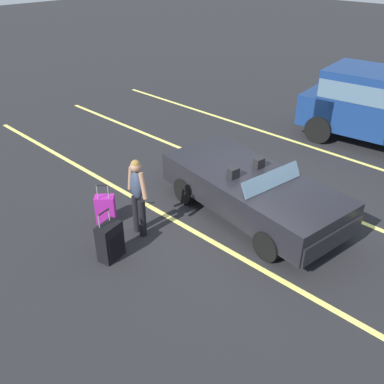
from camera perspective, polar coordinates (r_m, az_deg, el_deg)
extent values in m
plane|color=black|center=(9.26, 7.87, -2.97)|extent=(80.00, 80.00, 0.00)
cube|color=#EAE066|center=(8.40, 2.43, -6.59)|extent=(18.00, 0.12, 0.01)
cube|color=#EAE066|center=(10.26, 12.50, 0.16)|extent=(18.00, 0.12, 0.01)
cube|color=#EAE066|center=(12.44, 19.26, 4.71)|extent=(18.00, 0.12, 0.01)
cube|color=black|center=(8.94, 8.14, 0.35)|extent=(4.31, 2.34, 0.64)
cube|color=black|center=(8.24, 15.14, -4.31)|extent=(1.54, 1.85, 0.38)
cube|color=slate|center=(8.41, 10.83, 1.72)|extent=(0.41, 1.56, 0.31)
cube|color=black|center=(9.10, 9.08, 3.92)|extent=(0.19, 0.24, 0.22)
cube|color=black|center=(8.62, 5.65, 2.60)|extent=(0.19, 0.24, 0.22)
cylinder|color=black|center=(8.99, 17.39, -3.06)|extent=(0.63, 0.31, 0.60)
cylinder|color=black|center=(7.91, 10.32, -7.15)|extent=(0.63, 0.31, 0.60)
cylinder|color=black|center=(10.38, 6.24, 2.99)|extent=(0.63, 0.31, 0.60)
cylinder|color=black|center=(9.45, -0.93, 0.22)|extent=(0.63, 0.31, 0.60)
cube|color=black|center=(7.90, -11.10, -6.63)|extent=(0.37, 0.53, 0.74)
cube|color=black|center=(7.85, -10.24, -7.32)|extent=(0.10, 0.38, 0.41)
cylinder|color=gray|center=(7.74, -11.24, -3.02)|extent=(0.02, 0.02, 0.25)
cylinder|color=gray|center=(7.59, -12.56, -3.95)|extent=(0.02, 0.02, 0.25)
cylinder|color=black|center=(7.60, -11.99, -2.70)|extent=(0.08, 0.26, 0.03)
sphere|color=black|center=(8.27, -10.64, -7.73)|extent=(0.04, 0.04, 0.04)
sphere|color=black|center=(8.08, -12.22, -8.95)|extent=(0.04, 0.04, 0.04)
cube|color=#991E8C|center=(8.95, -11.70, -2.31)|extent=(0.45, 0.46, 0.62)
cube|color=#721669|center=(9.08, -11.57, -2.11)|extent=(0.23, 0.25, 0.34)
cylinder|color=gray|center=(8.67, -12.79, 0.00)|extent=(0.03, 0.03, 0.30)
cylinder|color=gray|center=(8.63, -11.36, 0.04)|extent=(0.03, 0.03, 0.30)
cylinder|color=black|center=(8.58, -12.18, 0.89)|extent=(0.17, 0.18, 0.03)
sphere|color=black|center=(9.05, -12.46, -4.18)|extent=(0.04, 0.04, 0.04)
sphere|color=black|center=(9.01, -10.71, -4.16)|extent=(0.04, 0.04, 0.04)
cylinder|color=black|center=(8.51, -7.59, -2.96)|extent=(0.16, 0.16, 0.82)
cylinder|color=black|center=(8.37, -6.79, -3.53)|extent=(0.16, 0.16, 0.82)
ellipsoid|color=#2D384C|center=(8.07, -7.51, 0.95)|extent=(0.34, 0.24, 0.60)
sphere|color=#A37556|center=(7.88, -7.71, 3.44)|extent=(0.21, 0.21, 0.21)
sphere|color=olive|center=(7.86, -7.73, 3.75)|extent=(0.18, 0.18, 0.18)
cylinder|color=#A37556|center=(8.19, -8.37, 1.88)|extent=(0.20, 0.10, 0.53)
cylinder|color=#A37556|center=(7.89, -6.69, 0.82)|extent=(0.20, 0.10, 0.53)
cube|color=navy|center=(13.73, 17.82, 11.22)|extent=(1.30, 2.01, 0.90)
cube|color=navy|center=(13.32, 22.31, 11.65)|extent=(2.29, 2.11, 1.70)
cube|color=slate|center=(13.21, 22.64, 13.21)|extent=(2.25, 2.13, 0.51)
cylinder|color=black|center=(13.01, 16.90, 8.19)|extent=(0.83, 0.36, 0.80)
cylinder|color=black|center=(14.62, 19.68, 10.16)|extent=(0.83, 0.36, 0.80)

